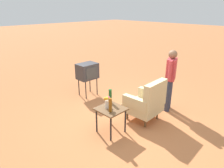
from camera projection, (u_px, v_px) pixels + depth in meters
ground_plane at (133, 121)px, 5.04m from camera, size 60.00×60.00×0.00m
armchair at (147, 102)px, 4.93m from camera, size 0.81×0.81×1.06m
side_table at (111, 112)px, 4.44m from camera, size 0.56×0.56×0.59m
tv_on_stand at (87, 71)px, 6.29m from camera, size 0.61×0.46×1.03m
person_standing at (171, 77)px, 5.32m from camera, size 0.54×0.34×1.64m
bottle_short_clear at (107, 102)px, 4.50m from camera, size 0.06×0.06×0.20m
bottle_wine_green at (110, 96)px, 4.62m from camera, size 0.07×0.07×0.32m
bottle_tall_amber at (110, 105)px, 4.22m from camera, size 0.07×0.07×0.30m
flower_vase at (107, 102)px, 4.37m from camera, size 0.15×0.10×0.27m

